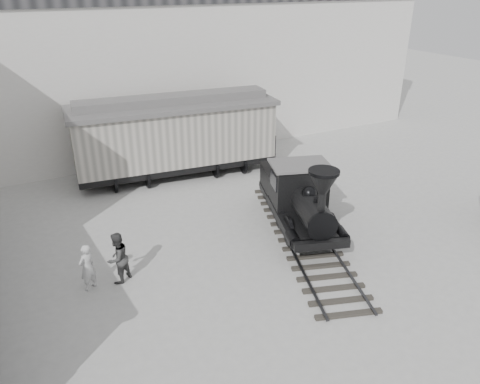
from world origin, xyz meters
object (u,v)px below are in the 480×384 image
visitor_a (87,267)px  visitor_b (118,258)px  locomotive (301,202)px  boxcar (175,134)px

visitor_a → visitor_b: (0.97, -0.04, 0.08)m
locomotive → boxcar: (-2.27, 7.79, 0.90)m
locomotive → visitor_b: 7.29m
boxcar → visitor_a: size_ratio=6.34×
locomotive → visitor_b: (-7.28, -0.09, -0.36)m
locomotive → boxcar: 8.16m
visitor_b → boxcar: bearing=-156.2°
locomotive → visitor_a: 8.26m
boxcar → visitor_a: boxcar is taller
locomotive → visitor_a: size_ratio=6.04×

